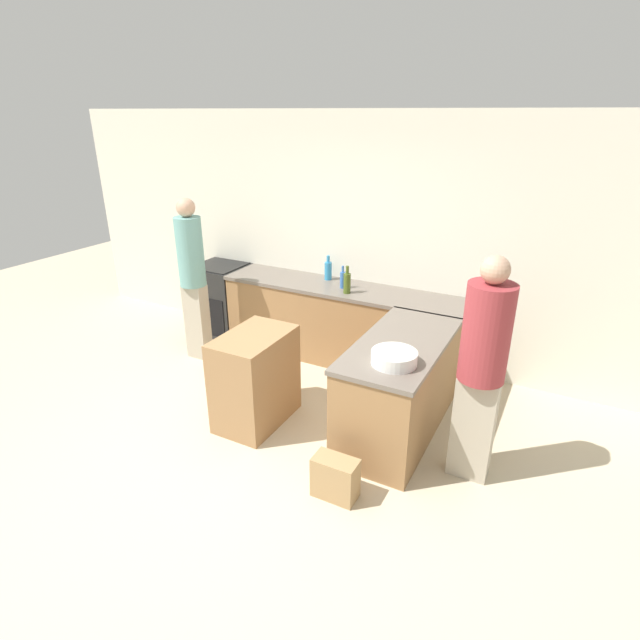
{
  "coord_description": "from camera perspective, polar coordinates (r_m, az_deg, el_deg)",
  "views": [
    {
      "loc": [
        2.22,
        -2.65,
        2.68
      ],
      "look_at": [
        0.27,
        1.02,
        0.93
      ],
      "focal_mm": 28.0,
      "sensor_mm": 36.0,
      "label": 1
    }
  ],
  "objects": [
    {
      "name": "counter_peninsula",
      "position": [
        4.46,
        9.02,
        -7.58
      ],
      "size": [
        0.69,
        1.51,
        0.88
      ],
      "color": "olive",
      "rests_on": "ground_plane"
    },
    {
      "name": "ground_plane",
      "position": [
        4.37,
        -9.81,
        -15.3
      ],
      "size": [
        14.0,
        14.0,
        0.0
      ],
      "primitive_type": "plane",
      "color": "beige"
    },
    {
      "name": "water_bottle_blue",
      "position": [
        5.45,
        2.61,
        4.67
      ],
      "size": [
        0.06,
        0.06,
        0.25
      ],
      "color": "#386BB7",
      "rests_on": "counter_back"
    },
    {
      "name": "counter_back",
      "position": [
        5.68,
        2.52,
        -0.39
      ],
      "size": [
        2.8,
        0.63,
        0.88
      ],
      "color": "olive",
      "rests_on": "ground_plane"
    },
    {
      "name": "wall_back",
      "position": [
        5.68,
        4.15,
        9.24
      ],
      "size": [
        8.0,
        0.06,
        2.7
      ],
      "color": "silver",
      "rests_on": "ground_plane"
    },
    {
      "name": "person_at_peninsula",
      "position": [
        3.82,
        18.03,
        -4.85
      ],
      "size": [
        0.34,
        0.34,
        1.79
      ],
      "color": "#ADA38E",
      "rests_on": "ground_plane"
    },
    {
      "name": "olive_oil_bottle",
      "position": [
        5.29,
        3.11,
        4.31
      ],
      "size": [
        0.08,
        0.08,
        0.3
      ],
      "color": "#475B1E",
      "rests_on": "counter_back"
    },
    {
      "name": "range_oven",
      "position": [
        6.54,
        -11.21,
        2.41
      ],
      "size": [
        0.63,
        0.61,
        0.89
      ],
      "color": "black",
      "rests_on": "ground_plane"
    },
    {
      "name": "person_by_range",
      "position": [
        5.7,
        -14.37,
        5.2
      ],
      "size": [
        0.29,
        0.29,
        1.84
      ],
      "color": "#ADA38E",
      "rests_on": "ground_plane"
    },
    {
      "name": "mixing_bowl",
      "position": [
        3.86,
        8.47,
        -4.3
      ],
      "size": [
        0.35,
        0.35,
        0.1
      ],
      "color": "white",
      "rests_on": "counter_peninsula"
    },
    {
      "name": "dish_soap_bottle",
      "position": [
        5.73,
        0.94,
        5.72
      ],
      "size": [
        0.08,
        0.08,
        0.28
      ],
      "color": "#338CBF",
      "rests_on": "counter_back"
    },
    {
      "name": "paper_bag",
      "position": [
        3.88,
        1.76,
        -17.57
      ],
      "size": [
        0.33,
        0.18,
        0.33
      ],
      "color": "#A88456",
      "rests_on": "ground_plane"
    },
    {
      "name": "island_table",
      "position": [
        4.59,
        -7.39,
        -6.66
      ],
      "size": [
        0.5,
        0.78,
        0.87
      ],
      "color": "#997047",
      "rests_on": "ground_plane"
    }
  ]
}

